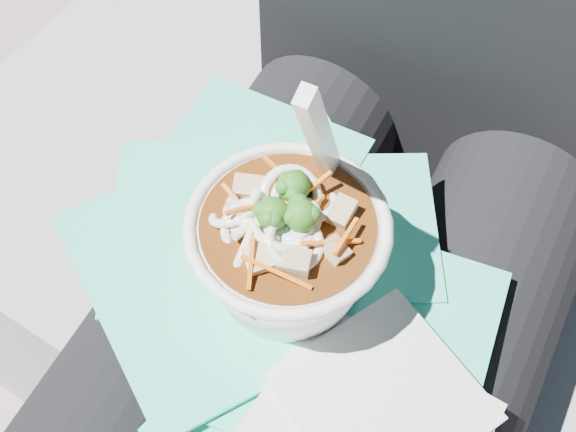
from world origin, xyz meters
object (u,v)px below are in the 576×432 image
at_px(person_body, 362,248).
at_px(udon_bowl, 288,245).
at_px(stone_ledge, 361,348).
at_px(plastic_bag, 273,267).
at_px(lap, 314,349).

xyz_separation_m(person_body, udon_bowl, (-0.03, -0.09, 0.12)).
xyz_separation_m(stone_ledge, person_body, (0.00, -0.06, 0.33)).
distance_m(plastic_bag, udon_bowl, 0.06).
bearing_deg(stone_ledge, plastic_bag, -106.96).
distance_m(lap, person_body, 0.10).
distance_m(person_body, plastic_bag, 0.11).
xyz_separation_m(person_body, plastic_bag, (-0.04, -0.08, 0.06)).
bearing_deg(stone_ledge, lap, -90.00).
xyz_separation_m(stone_ledge, plastic_bag, (-0.04, -0.14, 0.39)).
bearing_deg(stone_ledge, person_body, -90.00).
height_order(stone_ledge, person_body, person_body).
height_order(plastic_bag, udon_bowl, udon_bowl).
bearing_deg(lap, udon_bowl, 175.34).
bearing_deg(person_body, stone_ledge, 90.00).
bearing_deg(lap, plastic_bag, 165.24).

